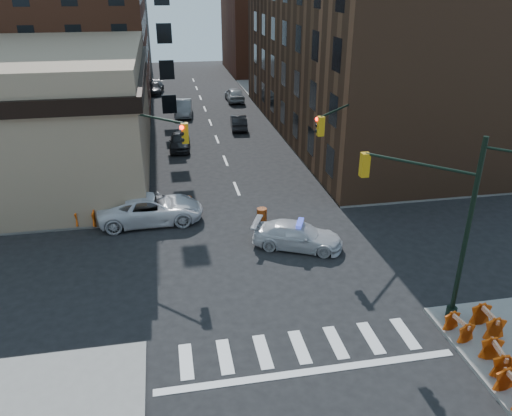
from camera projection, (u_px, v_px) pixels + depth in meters
name	position (u px, v px, depth m)	size (l,w,h in m)	color
ground	(265.00, 261.00, 25.91)	(140.00, 140.00, 0.00)	black
sidewalk_ne	(400.00, 102.00, 58.98)	(34.00, 54.50, 0.15)	gray
commercial_row_ne	(356.00, 56.00, 45.26)	(14.00, 34.00, 14.00)	#523321
filler_nw	(80.00, 18.00, 75.25)	(20.00, 18.00, 16.00)	brown
filler_ne	(279.00, 31.00, 77.54)	(16.00, 16.00, 12.00)	brown
signal_pole_se	(441.00, 217.00, 20.06)	(5.40, 5.27, 8.00)	black
signal_pole_nw	(144.00, 156.00, 27.88)	(3.58, 3.67, 8.00)	black
signal_pole_ne	(343.00, 144.00, 29.85)	(3.67, 3.58, 8.00)	black
tree_ne_near	(287.00, 89.00, 48.93)	(3.00, 3.00, 4.85)	black
tree_ne_far	(270.00, 75.00, 56.07)	(3.00, 3.00, 4.85)	black
police_car	(298.00, 236.00, 26.95)	(1.98, 4.86, 1.41)	silver
pickup	(151.00, 209.00, 29.76)	(2.84, 6.16, 1.71)	silver
parked_car_wnear	(180.00, 141.00, 42.63)	(1.70, 4.22, 1.44)	black
parked_car_wfar	(183.00, 108.00, 53.23)	(1.73, 4.96, 1.63)	gray
parked_car_wdeep	(155.00, 88.00, 63.55)	(2.01, 4.93, 1.43)	black
parked_car_enear	(239.00, 122.00, 48.52)	(1.46, 4.19, 1.38)	black
parked_car_efar	(235.00, 94.00, 59.42)	(1.96, 4.86, 1.66)	#95999D
pedestrian_a	(81.00, 210.00, 29.20)	(0.63, 0.41, 1.71)	black
pedestrian_b	(73.00, 198.00, 30.90)	(0.81, 0.63, 1.67)	black
pedestrian_c	(23.00, 215.00, 28.68)	(0.97, 0.41, 1.66)	#212931
barrel_road	(262.00, 217.00, 29.52)	(0.59, 0.59, 1.05)	#C76609
barrel_bank	(188.00, 203.00, 31.48)	(0.49, 0.49, 0.88)	red
barricade_se_a	(459.00, 327.00, 20.05)	(1.13, 0.57, 0.85)	red
barricade_se_b	(487.00, 322.00, 20.26)	(1.32, 0.66, 0.99)	red
barricade_se_c	(497.00, 358.00, 18.35)	(1.29, 0.65, 0.97)	red
barricade_nw_a	(87.00, 218.00, 29.14)	(1.32, 0.66, 0.99)	orange
barricade_nw_b	(67.00, 204.00, 30.95)	(1.29, 0.65, 0.97)	orange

